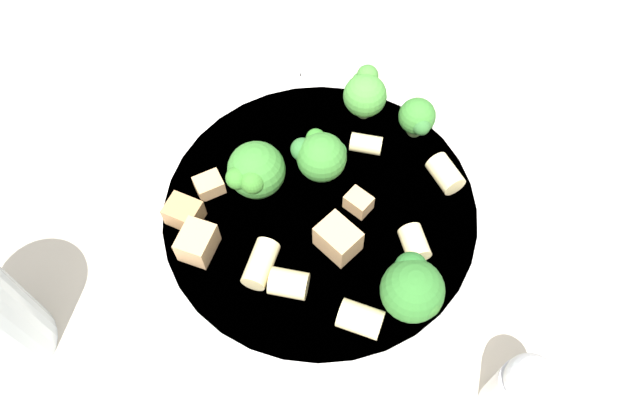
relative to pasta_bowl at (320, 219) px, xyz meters
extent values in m
plane|color=#BCB29E|center=(0.00, 0.00, -0.02)|extent=(2.00, 2.00, 0.00)
cylinder|color=silver|center=(0.00, 0.00, 0.00)|extent=(0.23, 0.23, 0.04)
cylinder|color=white|center=(0.00, 0.00, 0.01)|extent=(0.21, 0.21, 0.01)
torus|color=silver|center=(0.00, 0.00, 0.01)|extent=(0.23, 0.23, 0.00)
cylinder|color=#84AD60|center=(-0.02, 0.01, 0.02)|extent=(0.01, 0.01, 0.01)
sphere|color=#387A2D|center=(-0.02, 0.01, 0.04)|extent=(0.03, 0.03, 0.03)
sphere|color=#337D28|center=(-0.03, 0.01, 0.04)|extent=(0.01, 0.01, 0.01)
sphere|color=#2F6A30|center=(-0.03, 0.00, 0.04)|extent=(0.02, 0.02, 0.02)
sphere|color=#2F7E2F|center=(-0.02, 0.02, 0.04)|extent=(0.01, 0.01, 0.01)
cylinder|color=#84AD60|center=(-0.03, 0.09, 0.02)|extent=(0.01, 0.01, 0.01)
sphere|color=#387A2D|center=(-0.03, 0.09, 0.03)|extent=(0.03, 0.03, 0.03)
sphere|color=#316A2E|center=(-0.02, 0.08, 0.04)|extent=(0.01, 0.01, 0.01)
sphere|color=#366B2E|center=(-0.03, 0.09, 0.04)|extent=(0.01, 0.01, 0.01)
cylinder|color=#9EC175|center=(0.08, 0.02, 0.02)|extent=(0.01, 0.01, 0.01)
sphere|color=#2D6B28|center=(0.08, 0.02, 0.04)|extent=(0.04, 0.04, 0.04)
sphere|color=#275C29|center=(0.07, 0.03, 0.05)|extent=(0.01, 0.01, 0.01)
sphere|color=#2E6325|center=(0.09, 0.03, 0.04)|extent=(0.02, 0.02, 0.02)
sphere|color=#276828|center=(0.07, 0.03, 0.04)|extent=(0.02, 0.02, 0.02)
cylinder|color=#9EC175|center=(-0.06, 0.06, 0.02)|extent=(0.01, 0.01, 0.01)
sphere|color=#478E38|center=(-0.06, 0.06, 0.04)|extent=(0.03, 0.03, 0.03)
sphere|color=#438333|center=(-0.07, 0.06, 0.04)|extent=(0.02, 0.02, 0.02)
sphere|color=#407E32|center=(-0.07, 0.06, 0.04)|extent=(0.01, 0.01, 0.01)
sphere|color=#47883A|center=(-0.07, 0.06, 0.04)|extent=(0.01, 0.01, 0.01)
cylinder|color=#84AD60|center=(-0.03, -0.03, 0.02)|extent=(0.01, 0.01, 0.01)
sphere|color=#387A2D|center=(-0.03, -0.03, 0.04)|extent=(0.04, 0.04, 0.04)
sphere|color=#377628|center=(-0.02, -0.04, 0.04)|extent=(0.02, 0.02, 0.02)
sphere|color=#377929|center=(-0.03, -0.05, 0.04)|extent=(0.02, 0.02, 0.02)
cylinder|color=beige|center=(0.05, 0.04, 0.02)|extent=(0.02, 0.02, 0.02)
cylinder|color=beige|center=(0.03, -0.05, 0.02)|extent=(0.03, 0.03, 0.02)
cylinder|color=beige|center=(0.08, -0.01, 0.03)|extent=(0.03, 0.03, 0.02)
cylinder|color=beige|center=(0.01, 0.09, 0.02)|extent=(0.03, 0.02, 0.02)
cylinder|color=beige|center=(-0.03, 0.05, 0.02)|extent=(0.02, 0.03, 0.01)
cylinder|color=beige|center=(0.05, -0.04, 0.02)|extent=(0.03, 0.03, 0.02)
cube|color=tan|center=(0.00, -0.08, 0.03)|extent=(0.03, 0.03, 0.02)
cube|color=tan|center=(-0.04, -0.06, 0.02)|extent=(0.02, 0.02, 0.01)
cube|color=tan|center=(0.03, 0.00, 0.03)|extent=(0.03, 0.03, 0.02)
cube|color=#A87A4C|center=(-0.02, -0.08, 0.02)|extent=(0.03, 0.03, 0.02)
cube|color=tan|center=(0.01, 0.02, 0.02)|extent=(0.02, 0.02, 0.01)
cylinder|color=silver|center=(0.15, 0.06, 0.00)|extent=(0.03, 0.03, 0.05)
sphere|color=#B7B7BC|center=(0.15, 0.06, 0.04)|extent=(0.03, 0.03, 0.03)
cube|color=silver|center=(-0.14, 0.10, -0.02)|extent=(0.03, 0.11, 0.01)
ellipsoid|color=silver|center=(-0.15, 0.01, -0.02)|extent=(0.04, 0.06, 0.01)
camera|label=1|loc=(0.19, -0.08, 0.38)|focal=35.00mm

